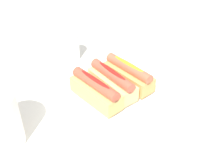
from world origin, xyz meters
name	(u,v)px	position (x,y,z in m)	size (l,w,h in m)	color
ground_plane	(108,104)	(0.00, 0.00, 0.00)	(2.40, 2.40, 0.00)	silver
serving_bowl	(112,95)	(0.01, -0.02, 0.02)	(0.32, 0.32, 0.03)	white
hotdog_front	(127,73)	(0.00, -0.07, 0.06)	(0.15, 0.06, 0.06)	tan
hotdog_back	(112,82)	(0.01, -0.02, 0.06)	(0.15, 0.06, 0.06)	#DBB270
hotdog_side	(96,90)	(0.01, 0.04, 0.06)	(0.15, 0.05, 0.06)	tan
water_glass	(69,48)	(0.26, -0.07, 0.04)	(0.07, 0.07, 0.09)	white
napkin_box	(172,155)	(-0.25, 0.07, 0.07)	(0.11, 0.04, 0.15)	white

